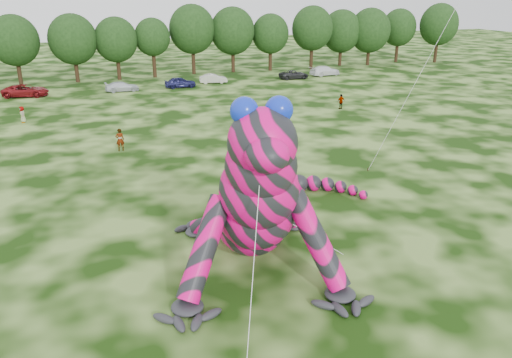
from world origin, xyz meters
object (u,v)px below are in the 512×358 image
Objects in this scene: tree_16 at (398,36)px; tree_17 at (438,33)px; spectator_3 at (341,102)px; spectator_4 at (23,114)px; tree_11 at (233,40)px; car_2 at (26,91)px; car_3 at (122,87)px; spectator_5 at (278,146)px; tree_9 at (153,48)px; tree_10 at (193,39)px; car_5 at (213,79)px; tree_7 at (74,48)px; tree_12 at (270,42)px; spectator_0 at (120,140)px; tree_6 at (16,50)px; tree_15 at (370,37)px; inflatable_gecko at (249,166)px; tree_13 at (312,38)px; tree_8 at (117,49)px; car_6 at (294,75)px; car_7 at (325,71)px; spectator_2 at (274,110)px; tree_14 at (341,38)px; car_4 at (180,82)px.

tree_17 is (6.50, -2.71, 0.46)m from tree_16.
spectator_3 reaches higher than spectator_4.
tree_11 is 1.86× the size of car_2.
tree_11 is 6.06× the size of spectator_3.
car_3 is 33.15m from spectator_5.
car_3 is (-5.85, -9.89, -3.71)m from tree_9.
tree_10 is 31.76m from spectator_3.
car_3 is 2.64× the size of spectator_4.
tree_7 is at bearing 76.20° from car_5.
tree_12 is at bearing 178.07° from tree_17.
tree_9 is 1.60× the size of car_2.
spectator_0 reaches higher than car_2.
tree_6 is 69.51m from tree_17.
tree_15 reaches higher than tree_9.
car_3 is 12.97m from car_5.
inflatable_gecko is at bearing 9.57° from spectator_4.
car_5 is at bearing 150.69° from spectator_5.
tree_13 is 21.10m from car_5.
tree_8 is 1.65× the size of car_2.
car_7 is (5.75, 1.21, 0.10)m from car_6.
car_6 is at bearing -55.18° from tree_11.
tree_8 is (-1.38, 54.67, 0.13)m from inflatable_gecko.
tree_6 is 5.06× the size of spectator_0.
car_3 is at bearing 100.36° from spectator_2.
tree_7 is 5.70× the size of spectator_3.
inflatable_gecko is 47.82m from car_2.
spectator_0 is at bearing 119.65° from car_7.
tree_8 is 42.70m from tree_15.
inflatable_gecko is 1.83× the size of tree_7.
inflatable_gecko is 1.65× the size of tree_10.
spectator_4 is at bearing 99.83° from car_7.
spectator_2 is 12.79m from spectator_5.
tree_14 is (43.54, 1.92, -0.04)m from tree_7.
tree_16 is (38.05, 0.79, -0.57)m from tree_10.
car_5 is (5.12, 1.78, -0.08)m from car_4.
tree_10 is 1.04× the size of tree_13.
tree_10 is 6.45× the size of spectator_4.
car_5 is at bearing -164.45° from tree_15.
car_2 is at bearing -172.81° from tree_17.
spectator_5 is at bearing -177.84° from car_5.
tree_10 is 12.67m from tree_12.
tree_6 is 39.39m from spectator_2.
spectator_2 is at bearing 136.87° from spectator_5.
inflatable_gecko is at bearing -100.31° from tree_10.
tree_13 is 6.54m from tree_14.
tree_11 is at bearing -87.38° from spectator_3.
tree_9 is 33.05m from spectator_3.
spectator_3 is (9.72, -29.91, -4.42)m from tree_10.
tree_12 is at bearing 1.78° from tree_7.
tree_6 is 2.12× the size of car_6.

